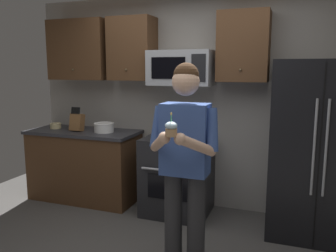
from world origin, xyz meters
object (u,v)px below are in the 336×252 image
at_px(bowl_small_colored, 56,126).
at_px(refrigerator, 317,150).
at_px(bowl_large_white, 104,127).
at_px(person, 185,158).
at_px(oven_range, 178,175).
at_px(knife_block, 77,122).
at_px(cupcake, 171,129).
at_px(microwave, 181,68).

bearing_deg(bowl_small_colored, refrigerator, -1.17).
relative_size(bowl_large_white, bowl_small_colored, 1.69).
bearing_deg(person, bowl_small_colored, 151.48).
distance_m(oven_range, refrigerator, 1.56).
height_order(knife_block, cupcake, cupcake).
height_order(bowl_large_white, bowl_small_colored, bowl_large_white).
xyz_separation_m(microwave, bowl_large_white, (-0.98, -0.11, -0.74)).
xyz_separation_m(bowl_large_white, cupcake, (1.43, -1.50, 0.31)).
bearing_deg(bowl_large_white, person, -39.20).
height_order(oven_range, bowl_large_white, bowl_large_white).
relative_size(microwave, refrigerator, 0.41).
relative_size(oven_range, microwave, 1.26).
height_order(oven_range, cupcake, cupcake).
bearing_deg(refrigerator, knife_block, 179.81).
height_order(knife_block, bowl_large_white, knife_block).
relative_size(oven_range, person, 0.53).
bearing_deg(cupcake, knife_block, 141.04).
relative_size(oven_range, bowl_small_colored, 6.18).
bearing_deg(bowl_large_white, refrigerator, -1.06).
height_order(oven_range, microwave, microwave).
xyz_separation_m(knife_block, bowl_large_white, (0.37, 0.04, -0.05)).
height_order(bowl_small_colored, cupcake, cupcake).
bearing_deg(microwave, refrigerator, -6.03).
distance_m(microwave, bowl_small_colored, 1.90).
relative_size(knife_block, bowl_small_colored, 2.12).
bearing_deg(microwave, bowl_large_white, -173.49).
xyz_separation_m(oven_range, bowl_large_white, (-0.98, 0.01, 0.52)).
bearing_deg(oven_range, bowl_small_colored, 179.11).
relative_size(microwave, knife_block, 2.31).
height_order(bowl_small_colored, person, person).
height_order(bowl_large_white, person, person).
xyz_separation_m(microwave, person, (0.45, -1.28, -0.72)).
xyz_separation_m(oven_range, cupcake, (0.45, -1.49, 0.83)).
bearing_deg(refrigerator, microwave, 173.97).
bearing_deg(knife_block, refrigerator, -0.19).
height_order(microwave, bowl_large_white, microwave).
height_order(knife_block, person, person).
xyz_separation_m(knife_block, person, (1.80, -1.13, -0.04)).
bearing_deg(person, microwave, 109.23).
distance_m(bowl_large_white, person, 1.85).
distance_m(microwave, person, 1.54).
bearing_deg(oven_range, knife_block, -178.75).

